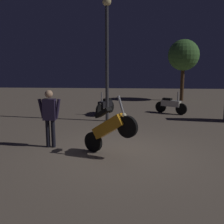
{
  "coord_description": "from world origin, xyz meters",
  "views": [
    {
      "loc": [
        0.07,
        -6.79,
        2.38
      ],
      "look_at": [
        -0.45,
        0.77,
        1.0
      ],
      "focal_mm": 41.4,
      "sensor_mm": 36.0,
      "label": 1
    }
  ],
  "objects_px": {
    "motorcycle_black_parked_right": "(105,105)",
    "motorcycle_white_parked_left": "(171,105)",
    "person_rider_beside": "(50,113)",
    "streetlamp_near": "(107,45)",
    "motorcycle_orange_foreground": "(109,128)"
  },
  "relations": [
    {
      "from": "person_rider_beside",
      "to": "motorcycle_black_parked_right",
      "type": "bearing_deg",
      "value": 167.61
    },
    {
      "from": "motorcycle_orange_foreground",
      "to": "motorcycle_white_parked_left",
      "type": "xyz_separation_m",
      "value": [
        2.57,
        6.27,
        -0.31
      ]
    },
    {
      "from": "motorcycle_white_parked_left",
      "to": "motorcycle_black_parked_right",
      "type": "height_order",
      "value": "same"
    },
    {
      "from": "motorcycle_black_parked_right",
      "to": "person_rider_beside",
      "type": "height_order",
      "value": "person_rider_beside"
    },
    {
      "from": "motorcycle_orange_foreground",
      "to": "motorcycle_white_parked_left",
      "type": "distance_m",
      "value": 6.79
    },
    {
      "from": "motorcycle_black_parked_right",
      "to": "motorcycle_white_parked_left",
      "type": "bearing_deg",
      "value": 121.03
    },
    {
      "from": "motorcycle_orange_foreground",
      "to": "motorcycle_white_parked_left",
      "type": "height_order",
      "value": "motorcycle_orange_foreground"
    },
    {
      "from": "person_rider_beside",
      "to": "streetlamp_near",
      "type": "xyz_separation_m",
      "value": [
        1.34,
        3.71,
        2.2
      ]
    },
    {
      "from": "person_rider_beside",
      "to": "streetlamp_near",
      "type": "bearing_deg",
      "value": 159.69
    },
    {
      "from": "streetlamp_near",
      "to": "motorcycle_white_parked_left",
      "type": "bearing_deg",
      "value": 33.22
    },
    {
      "from": "motorcycle_white_parked_left",
      "to": "streetlamp_near",
      "type": "xyz_separation_m",
      "value": [
        -3.01,
        -1.97,
        2.77
      ]
    },
    {
      "from": "motorcycle_orange_foreground",
      "to": "streetlamp_near",
      "type": "distance_m",
      "value": 4.98
    },
    {
      "from": "motorcycle_orange_foreground",
      "to": "motorcycle_black_parked_right",
      "type": "height_order",
      "value": "motorcycle_orange_foreground"
    },
    {
      "from": "motorcycle_orange_foreground",
      "to": "streetlamp_near",
      "type": "height_order",
      "value": "streetlamp_near"
    },
    {
      "from": "motorcycle_black_parked_right",
      "to": "person_rider_beside",
      "type": "bearing_deg",
      "value": 11.95
    }
  ]
}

